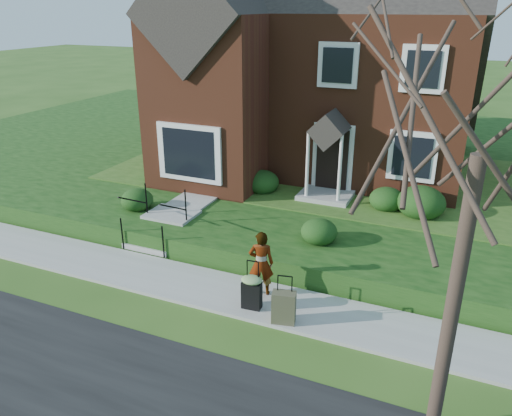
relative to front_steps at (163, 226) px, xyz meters
The scene contains 11 objects.
ground 3.14m from the front_steps, 36.42° to the right, with size 120.00×120.00×0.00m, color #2D5119.
sidewalk 3.14m from the front_steps, 36.42° to the right, with size 60.00×1.60×0.08m, color #9E9B93.
terrace 11.15m from the front_steps, 54.33° to the left, with size 44.00×20.00×0.60m, color #13380F.
walkway 3.16m from the front_steps, 90.00° to the left, with size 1.20×6.00×0.06m, color #9E9B93.
main_house 9.41m from the front_steps, 73.56° to the left, with size 10.40×10.20×9.40m.
front_steps is the anchor object (origin of this frame).
foundation_shrubs 3.49m from the front_steps, 56.44° to the left, with size 9.94×3.99×1.10m.
woman 4.01m from the front_steps, 23.42° to the right, with size 0.57×0.37×1.55m, color #999999.
suitcase_black 4.32m from the front_steps, 30.85° to the right, with size 0.50×0.42×1.13m.
suitcase_olive 5.15m from the front_steps, 28.29° to the right, with size 0.54×0.37×1.06m.
tree_verge 9.78m from the front_steps, 28.19° to the right, with size 4.94×4.94×7.06m.
Camera 1 is at (4.99, -8.88, 6.24)m, focal length 35.00 mm.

